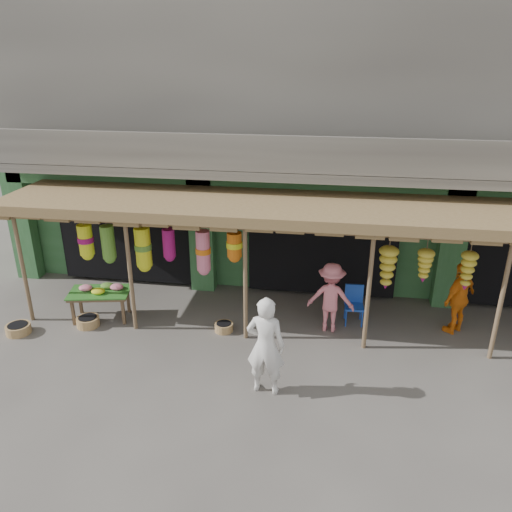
# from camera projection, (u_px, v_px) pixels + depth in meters

# --- Properties ---
(ground) EXTENTS (80.00, 80.00, 0.00)m
(ground) POSITION_uv_depth(u_px,v_px,m) (316.00, 338.00, 10.76)
(ground) COLOR #514C47
(ground) RESTS_ON ground
(building) EXTENTS (16.40, 6.80, 7.00)m
(building) POSITION_uv_depth(u_px,v_px,m) (329.00, 143.00, 13.93)
(building) COLOR gray
(building) RESTS_ON ground
(awning) EXTENTS (14.00, 2.70, 2.79)m
(awning) POSITION_uv_depth(u_px,v_px,m) (316.00, 213.00, 10.54)
(awning) COLOR brown
(awning) RESTS_ON ground
(flower_table) EXTENTS (1.47, 1.04, 0.81)m
(flower_table) POSITION_uv_depth(u_px,v_px,m) (100.00, 292.00, 11.35)
(flower_table) COLOR brown
(flower_table) RESTS_ON ground
(blue_chair) EXTENTS (0.44, 0.45, 0.87)m
(blue_chair) POSITION_uv_depth(u_px,v_px,m) (354.00, 302.00, 11.27)
(blue_chair) COLOR blue
(blue_chair) RESTS_ON ground
(basket_left) EXTENTS (0.66, 0.66, 0.21)m
(basket_left) POSITION_uv_depth(u_px,v_px,m) (88.00, 322.00, 11.22)
(basket_left) COLOR olive
(basket_left) RESTS_ON ground
(basket_mid) EXTENTS (0.67, 0.67, 0.20)m
(basket_mid) POSITION_uv_depth(u_px,v_px,m) (18.00, 329.00, 10.92)
(basket_mid) COLOR olive
(basket_mid) RESTS_ON ground
(basket_right) EXTENTS (0.52, 0.52, 0.19)m
(basket_right) POSITION_uv_depth(u_px,v_px,m) (224.00, 327.00, 11.01)
(basket_right) COLOR olive
(basket_right) RESTS_ON ground
(person_front) EXTENTS (0.73, 0.51, 1.89)m
(person_front) POSITION_uv_depth(u_px,v_px,m) (266.00, 346.00, 8.75)
(person_front) COLOR silver
(person_front) RESTS_ON ground
(person_vendor) EXTENTS (0.97, 0.96, 1.65)m
(person_vendor) POSITION_uv_depth(u_px,v_px,m) (459.00, 298.00, 10.73)
(person_vendor) COLOR orange
(person_vendor) RESTS_ON ground
(person_shopper) EXTENTS (1.07, 0.68, 1.59)m
(person_shopper) POSITION_uv_depth(u_px,v_px,m) (331.00, 297.00, 10.81)
(person_shopper) COLOR #D9737E
(person_shopper) RESTS_ON ground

